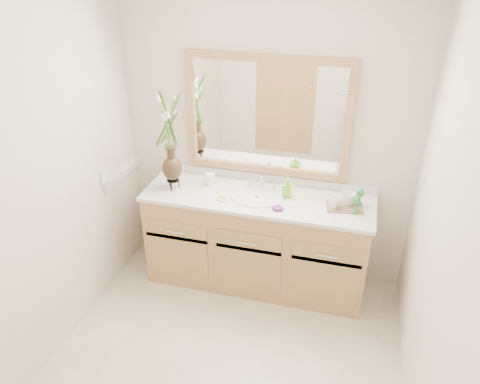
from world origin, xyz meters
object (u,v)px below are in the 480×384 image
(soap_bottle, at_px, (287,188))
(tray, at_px, (344,207))
(tumbler, at_px, (210,179))
(flower_vase, at_px, (169,130))

(soap_bottle, distance_m, tray, 0.47)
(tumbler, relative_size, tray, 0.37)
(tumbler, xyz_separation_m, soap_bottle, (0.65, -0.03, 0.02))
(flower_vase, height_order, tray, flower_vase)
(flower_vase, relative_size, tumbler, 7.53)
(flower_vase, bearing_deg, tray, 2.02)
(soap_bottle, bearing_deg, flower_vase, 179.83)
(tumbler, xyz_separation_m, tray, (1.11, -0.09, -0.04))
(tumbler, height_order, soap_bottle, soap_bottle)
(flower_vase, bearing_deg, soap_bottle, 6.85)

